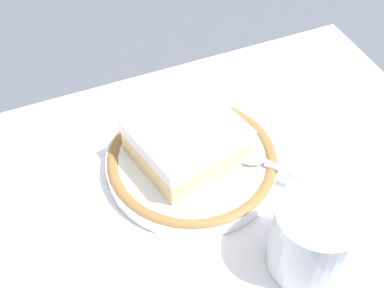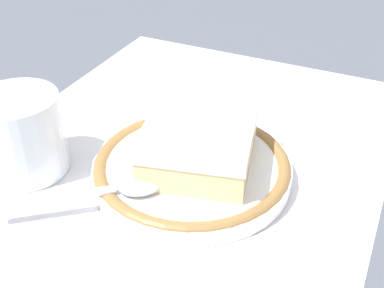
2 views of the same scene
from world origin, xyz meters
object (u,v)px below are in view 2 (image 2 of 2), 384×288
Objects in this scene: cake_slice at (200,143)px; cup at (23,138)px; spoon at (111,189)px; plate at (192,168)px.

cup is at bearing -69.35° from cake_slice.
cup reaches higher than cake_slice.
cake_slice is at bearing 145.62° from spoon.
plate is 0.08m from spoon.
cake_slice is 0.08m from spoon.
cake_slice is at bearing 110.65° from cup.
cake_slice reaches higher than spoon.
cup is (0.05, -0.15, -0.00)m from cake_slice.
plate is 0.03m from cake_slice.
cake_slice is 1.01× the size of spoon.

